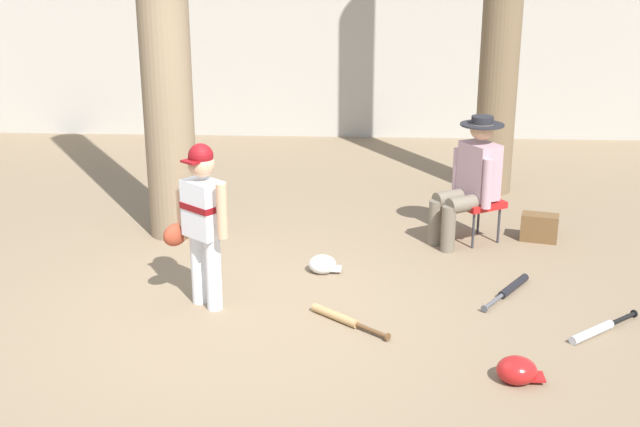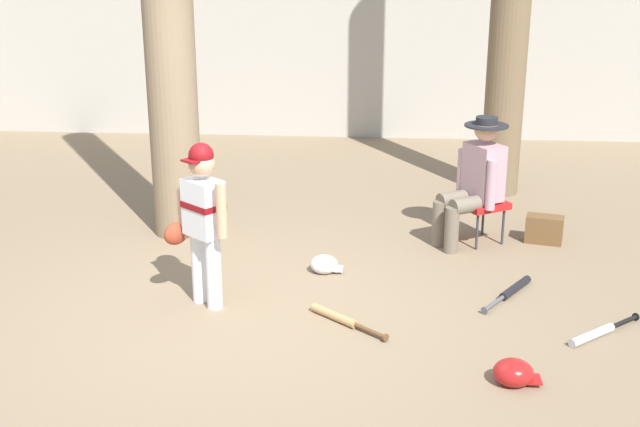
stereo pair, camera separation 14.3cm
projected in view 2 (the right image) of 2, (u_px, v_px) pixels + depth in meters
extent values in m
plane|color=#7F6B51|center=(238.00, 316.00, 6.40)|extent=(60.00, 60.00, 0.00)
cube|color=#ADA89E|center=(308.00, 42.00, 11.79)|extent=(18.00, 0.36, 2.63)
cone|color=#7F6B51|center=(180.00, 232.00, 8.20)|extent=(0.64, 0.64, 0.28)
cone|color=brown|center=(498.00, 192.00, 9.47)|extent=(0.66, 0.66, 0.25)
cylinder|color=white|center=(214.00, 273.00, 6.46)|extent=(0.12, 0.12, 0.58)
cylinder|color=white|center=(199.00, 267.00, 6.58)|extent=(0.12, 0.12, 0.58)
cube|color=white|center=(203.00, 208.00, 6.36)|extent=(0.36, 0.35, 0.44)
cube|color=maroon|center=(203.00, 205.00, 6.35)|extent=(0.37, 0.36, 0.05)
sphere|color=tan|center=(201.00, 163.00, 6.25)|extent=(0.20, 0.20, 0.20)
sphere|color=maroon|center=(201.00, 155.00, 6.23)|extent=(0.19, 0.19, 0.19)
cube|color=maroon|center=(192.00, 161.00, 6.18)|extent=(0.17, 0.17, 0.02)
cylinder|color=tan|center=(221.00, 210.00, 6.17)|extent=(0.11, 0.11, 0.42)
cylinder|color=tan|center=(183.00, 213.00, 6.50)|extent=(0.11, 0.11, 0.40)
ellipsoid|color=#933823|center=(176.00, 233.00, 6.52)|extent=(0.23, 0.25, 0.18)
cube|color=red|center=(481.00, 204.00, 7.82)|extent=(0.55, 0.55, 0.06)
cylinder|color=#333338|center=(477.00, 230.00, 7.69)|extent=(0.02, 0.02, 0.38)
cylinder|color=#333338|center=(458.00, 221.00, 7.94)|extent=(0.02, 0.02, 0.38)
cylinder|color=#333338|center=(503.00, 225.00, 7.82)|extent=(0.02, 0.02, 0.38)
cylinder|color=#333338|center=(483.00, 216.00, 8.07)|extent=(0.02, 0.02, 0.38)
cylinder|color=#6B6051|center=(452.00, 230.00, 7.62)|extent=(0.13, 0.13, 0.43)
cylinder|color=#6B6051|center=(439.00, 224.00, 7.79)|extent=(0.13, 0.13, 0.43)
cylinder|color=#6B6051|center=(471.00, 204.00, 7.63)|extent=(0.42, 0.34, 0.15)
cylinder|color=#6B6051|center=(458.00, 199.00, 7.80)|extent=(0.42, 0.34, 0.15)
cube|color=#B28C99|center=(484.00, 172.00, 7.72)|extent=(0.39, 0.43, 0.52)
cylinder|color=#B28C99|center=(491.00, 185.00, 7.52)|extent=(0.12, 0.12, 0.46)
cylinder|color=#B28C99|center=(462.00, 173.00, 7.89)|extent=(0.12, 0.12, 0.46)
sphere|color=tan|center=(486.00, 129.00, 7.60)|extent=(0.22, 0.22, 0.22)
cylinder|color=#232328|center=(487.00, 125.00, 7.58)|extent=(0.40, 0.40, 0.02)
cylinder|color=#232328|center=(487.00, 122.00, 7.57)|extent=(0.20, 0.20, 0.09)
cube|color=brown|center=(544.00, 229.00, 7.89)|extent=(0.37, 0.26, 0.26)
cylinder|color=tan|center=(334.00, 316.00, 6.34)|extent=(0.38, 0.34, 0.07)
cylinder|color=brown|center=(370.00, 331.00, 6.09)|extent=(0.24, 0.22, 0.03)
cylinder|color=brown|center=(386.00, 338.00, 5.99)|extent=(0.05, 0.05, 0.06)
cylinder|color=#B7BCC6|center=(592.00, 335.00, 6.03)|extent=(0.39, 0.34, 0.07)
cylinder|color=black|center=(624.00, 322.00, 6.24)|extent=(0.25, 0.22, 0.03)
cylinder|color=black|center=(636.00, 317.00, 6.32)|extent=(0.05, 0.05, 0.06)
cylinder|color=black|center=(515.00, 288.00, 6.83)|extent=(0.31, 0.42, 0.07)
cylinder|color=#4C4C51|center=(494.00, 304.00, 6.54)|extent=(0.20, 0.28, 0.03)
cylinder|color=#4C4C51|center=(485.00, 310.00, 6.43)|extent=(0.06, 0.04, 0.06)
ellipsoid|color=silver|center=(324.00, 264.00, 7.21)|extent=(0.24, 0.22, 0.16)
cube|color=silver|center=(337.00, 269.00, 7.22)|extent=(0.10, 0.12, 0.02)
ellipsoid|color=#A81919|center=(513.00, 373.00, 5.43)|extent=(0.26, 0.24, 0.18)
cube|color=#A81919|center=(533.00, 379.00, 5.43)|extent=(0.11, 0.13, 0.02)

